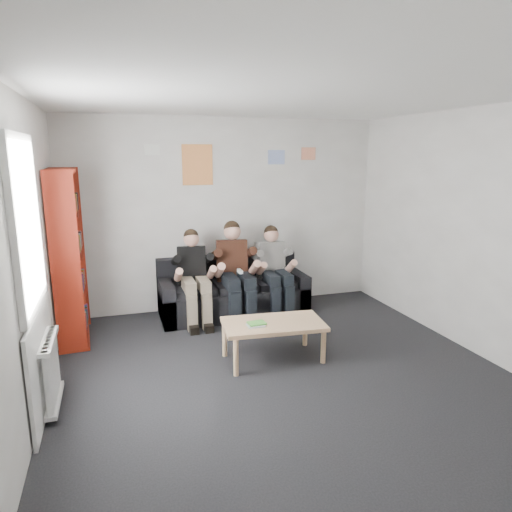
{
  "coord_description": "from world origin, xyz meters",
  "views": [
    {
      "loc": [
        -1.55,
        -3.82,
        2.2
      ],
      "look_at": [
        0.07,
        1.3,
        0.99
      ],
      "focal_mm": 32.0,
      "sensor_mm": 36.0,
      "label": 1
    }
  ],
  "objects_px": {
    "person_right": "(275,271)",
    "person_left": "(194,278)",
    "bookshelf": "(69,256)",
    "person_middle": "(236,272)",
    "sofa": "(232,294)",
    "coffee_table": "(273,327)"
  },
  "relations": [
    {
      "from": "person_right",
      "to": "person_left",
      "type": "bearing_deg",
      "value": 177.34
    },
    {
      "from": "bookshelf",
      "to": "person_middle",
      "type": "distance_m",
      "value": 2.08
    },
    {
      "from": "bookshelf",
      "to": "person_right",
      "type": "distance_m",
      "value": 2.64
    },
    {
      "from": "bookshelf",
      "to": "person_left",
      "type": "height_order",
      "value": "bookshelf"
    },
    {
      "from": "person_left",
      "to": "sofa",
      "type": "bearing_deg",
      "value": 28.28
    },
    {
      "from": "sofa",
      "to": "person_left",
      "type": "height_order",
      "value": "person_left"
    },
    {
      "from": "sofa",
      "to": "coffee_table",
      "type": "distance_m",
      "value": 1.59
    },
    {
      "from": "sofa",
      "to": "person_left",
      "type": "distance_m",
      "value": 0.68
    },
    {
      "from": "person_middle",
      "to": "bookshelf",
      "type": "bearing_deg",
      "value": -167.22
    },
    {
      "from": "bookshelf",
      "to": "person_left",
      "type": "xyz_separation_m",
      "value": [
        1.49,
        0.11,
        -0.41
      ]
    },
    {
      "from": "coffee_table",
      "to": "person_left",
      "type": "distance_m",
      "value": 1.54
    },
    {
      "from": "bookshelf",
      "to": "person_left",
      "type": "distance_m",
      "value": 1.55
    },
    {
      "from": "sofa",
      "to": "person_left",
      "type": "bearing_deg",
      "value": -161.39
    },
    {
      "from": "bookshelf",
      "to": "person_right",
      "type": "relative_size",
      "value": 1.66
    },
    {
      "from": "person_right",
      "to": "bookshelf",
      "type": "bearing_deg",
      "value": 179.81
    },
    {
      "from": "bookshelf",
      "to": "person_right",
      "type": "bearing_deg",
      "value": -0.86
    },
    {
      "from": "coffee_table",
      "to": "person_right",
      "type": "xyz_separation_m",
      "value": [
        0.52,
        1.4,
        0.23
      ]
    },
    {
      "from": "bookshelf",
      "to": "coffee_table",
      "type": "relative_size",
      "value": 1.9
    },
    {
      "from": "sofa",
      "to": "person_left",
      "type": "relative_size",
      "value": 1.63
    },
    {
      "from": "person_middle",
      "to": "person_right",
      "type": "distance_m",
      "value": 0.56
    },
    {
      "from": "coffee_table",
      "to": "person_left",
      "type": "xyz_separation_m",
      "value": [
        -0.6,
        1.4,
        0.23
      ]
    },
    {
      "from": "person_left",
      "to": "bookshelf",
      "type": "bearing_deg",
      "value": -165.99
    }
  ]
}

